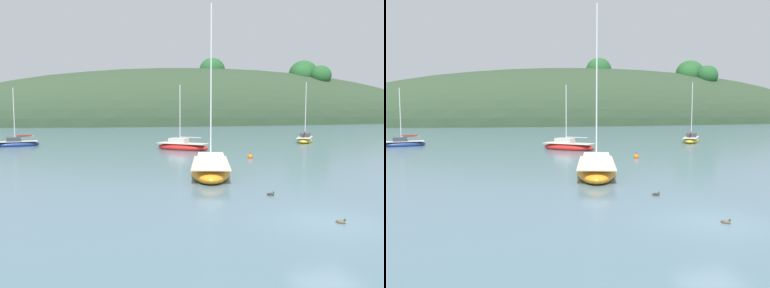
# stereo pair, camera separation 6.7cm
# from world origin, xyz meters

# --- Properties ---
(ground_plane) EXTENTS (400.00, 400.00, 0.00)m
(ground_plane) POSITION_xyz_m (0.00, 0.00, 0.00)
(ground_plane) COLOR slate
(far_shoreline_hill) EXTENTS (150.00, 36.00, 33.43)m
(far_shoreline_hill) POSITION_xyz_m (25.16, 93.72, 0.10)
(far_shoreline_hill) COLOR #2D422B
(far_shoreline_hill) RESTS_ON ground
(sailboat_cream_ketch) EXTENTS (4.49, 5.33, 7.69)m
(sailboat_cream_ketch) POSITION_xyz_m (17.77, 31.73, 0.35)
(sailboat_cream_ketch) COLOR gold
(sailboat_cream_ketch) RESTS_ON ground
(sailboat_white_near) EXTENTS (4.44, 7.59, 10.80)m
(sailboat_white_near) POSITION_xyz_m (-1.19, 10.92, 0.43)
(sailboat_white_near) COLOR orange
(sailboat_white_near) RESTS_ON ground
(sailboat_teal_outer) EXTENTS (5.58, 5.13, 6.83)m
(sailboat_teal_outer) POSITION_xyz_m (0.77, 26.86, 0.35)
(sailboat_teal_outer) COLOR red
(sailboat_teal_outer) RESTS_ON ground
(sailboat_blue_center) EXTENTS (4.83, 2.39, 6.68)m
(sailboat_blue_center) POSITION_xyz_m (-16.31, 35.23, 0.32)
(sailboat_blue_center) COLOR navy
(sailboat_blue_center) RESTS_ON ground
(mooring_buoy_outer) EXTENTS (0.44, 0.44, 0.54)m
(mooring_buoy_outer) POSITION_xyz_m (4.82, 18.68, 0.12)
(mooring_buoy_outer) COLOR orange
(mooring_buoy_outer) RESTS_ON ground
(duck_straggler) EXTENTS (0.41, 0.30, 0.24)m
(duck_straggler) POSITION_xyz_m (-0.04, 4.78, 0.05)
(duck_straggler) COLOR #2D2823
(duck_straggler) RESTS_ON ground
(duck_lone_right) EXTENTS (0.34, 0.39, 0.24)m
(duck_lone_right) POSITION_xyz_m (0.36, -0.24, 0.05)
(duck_lone_right) COLOR brown
(duck_lone_right) RESTS_ON ground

